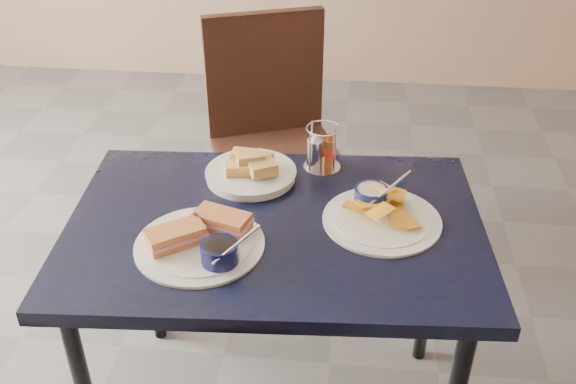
# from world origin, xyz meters

# --- Properties ---
(ground) EXTENTS (6.00, 6.00, 0.00)m
(ground) POSITION_xyz_m (0.00, 0.00, 0.00)
(ground) COLOR #56575B
(ground) RESTS_ON ground
(dining_table) EXTENTS (1.13, 0.79, 0.75)m
(dining_table) POSITION_xyz_m (0.22, -0.21, 0.67)
(dining_table) COLOR black
(dining_table) RESTS_ON ground
(chair_far) EXTENTS (0.59, 0.59, 0.99)m
(chair_far) POSITION_xyz_m (0.12, 0.68, 0.57)
(chair_far) COLOR black
(chair_far) RESTS_ON ground
(sandwich_plate) EXTENTS (0.33, 0.32, 0.12)m
(sandwich_plate) POSITION_xyz_m (0.06, -0.33, 0.77)
(sandwich_plate) COLOR white
(sandwich_plate) RESTS_ON dining_table
(plantain_plate) EXTENTS (0.31, 0.31, 0.12)m
(plantain_plate) POSITION_xyz_m (0.49, -0.16, 0.77)
(plantain_plate) COLOR white
(plantain_plate) RESTS_ON dining_table
(bread_basket) EXTENTS (0.26, 0.26, 0.08)m
(bread_basket) POSITION_xyz_m (0.12, -0.00, 0.77)
(bread_basket) COLOR white
(bread_basket) RESTS_ON dining_table
(condiment_caddy) EXTENTS (0.11, 0.11, 0.14)m
(condiment_caddy) POSITION_xyz_m (0.32, 0.08, 0.81)
(condiment_caddy) COLOR silver
(condiment_caddy) RESTS_ON dining_table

